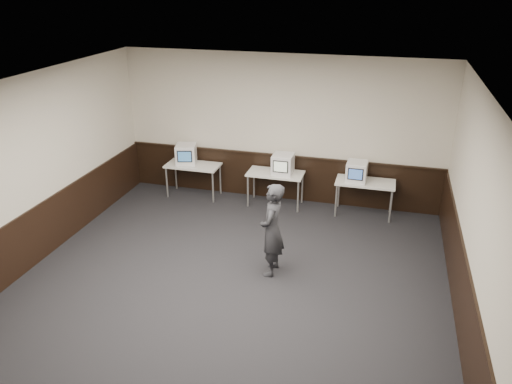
# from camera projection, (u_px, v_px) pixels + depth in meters

# --- Properties ---
(floor) EXTENTS (8.00, 8.00, 0.00)m
(floor) POSITION_uv_depth(u_px,v_px,m) (223.00, 298.00, 7.81)
(floor) COLOR black
(floor) RESTS_ON ground
(ceiling) EXTENTS (8.00, 8.00, 0.00)m
(ceiling) POSITION_uv_depth(u_px,v_px,m) (216.00, 95.00, 6.53)
(ceiling) COLOR white
(ceiling) RESTS_ON back_wall
(back_wall) EXTENTS (7.00, 0.00, 7.00)m
(back_wall) POSITION_uv_depth(u_px,v_px,m) (280.00, 129.00, 10.71)
(back_wall) COLOR beige
(back_wall) RESTS_ON ground
(left_wall) EXTENTS (0.00, 8.00, 8.00)m
(left_wall) POSITION_uv_depth(u_px,v_px,m) (14.00, 181.00, 8.01)
(left_wall) COLOR beige
(left_wall) RESTS_ON ground
(right_wall) EXTENTS (0.00, 8.00, 8.00)m
(right_wall) POSITION_uv_depth(u_px,v_px,m) (480.00, 236.00, 6.33)
(right_wall) COLOR beige
(right_wall) RESTS_ON ground
(wainscot_back) EXTENTS (6.98, 0.04, 1.00)m
(wainscot_back) POSITION_uv_depth(u_px,v_px,m) (279.00, 177.00, 11.13)
(wainscot_back) COLOR black
(wainscot_back) RESTS_ON back_wall
(wainscot_left) EXTENTS (0.04, 7.98, 1.00)m
(wainscot_left) POSITION_uv_depth(u_px,v_px,m) (27.00, 241.00, 8.45)
(wainscot_left) COLOR black
(wainscot_left) RESTS_ON left_wall
(wainscot_right) EXTENTS (0.04, 7.98, 1.00)m
(wainscot_right) POSITION_uv_depth(u_px,v_px,m) (464.00, 307.00, 6.78)
(wainscot_right) COLOR black
(wainscot_right) RESTS_ON right_wall
(wainscot_rail) EXTENTS (6.98, 0.06, 0.04)m
(wainscot_rail) POSITION_uv_depth(u_px,v_px,m) (279.00, 155.00, 10.91)
(wainscot_rail) COLOR black
(wainscot_rail) RESTS_ON wainscot_back
(desk_left) EXTENTS (1.20, 0.60, 0.75)m
(desk_left) POSITION_uv_depth(u_px,v_px,m) (193.00, 167.00, 11.18)
(desk_left) COLOR silver
(desk_left) RESTS_ON ground
(desk_center) EXTENTS (1.20, 0.60, 0.75)m
(desk_center) POSITION_uv_depth(u_px,v_px,m) (275.00, 176.00, 10.73)
(desk_center) COLOR silver
(desk_center) RESTS_ON ground
(desk_right) EXTENTS (1.20, 0.60, 0.75)m
(desk_right) POSITION_uv_depth(u_px,v_px,m) (365.00, 185.00, 10.27)
(desk_right) COLOR silver
(desk_right) RESTS_ON ground
(emac_left) EXTENTS (0.54, 0.56, 0.44)m
(emac_left) POSITION_uv_depth(u_px,v_px,m) (186.00, 154.00, 11.14)
(emac_left) COLOR white
(emac_left) RESTS_ON desk_left
(emac_center) EXTENTS (0.43, 0.47, 0.43)m
(emac_center) POSITION_uv_depth(u_px,v_px,m) (283.00, 164.00, 10.56)
(emac_center) COLOR white
(emac_center) RESTS_ON desk_center
(emac_right) EXTENTS (0.43, 0.46, 0.41)m
(emac_right) POSITION_uv_depth(u_px,v_px,m) (357.00, 171.00, 10.19)
(emac_right) COLOR white
(emac_right) RESTS_ON desk_right
(person) EXTENTS (0.39, 0.59, 1.61)m
(person) POSITION_uv_depth(u_px,v_px,m) (272.00, 230.00, 8.17)
(person) COLOR #28292E
(person) RESTS_ON ground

